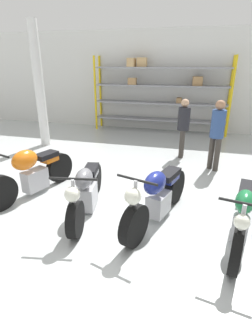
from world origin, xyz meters
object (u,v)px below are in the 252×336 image
at_px(person_near_rack, 183,124).
at_px(motorcycle_green, 242,215).
at_px(motorcycle_blue, 157,196).
at_px(motorcycle_grey, 86,190).
at_px(person_browsing, 217,130).
at_px(shelving_rack, 160,91).
at_px(motorcycle_orange, 31,172).

bearing_deg(person_near_rack, motorcycle_green, 107.87).
relative_size(motorcycle_blue, person_near_rack, 1.30).
relative_size(motorcycle_grey, person_near_rack, 1.31).
relative_size(motorcycle_grey, person_browsing, 1.24).
distance_m(shelving_rack, motorcycle_orange, 6.17).
bearing_deg(motorcycle_green, person_near_rack, -151.41).
distance_m(motorcycle_blue, person_near_rack, 3.42).
height_order(motorcycle_orange, person_near_rack, person_near_rack).
distance_m(motorcycle_orange, person_near_rack, 4.13).
distance_m(shelving_rack, person_browsing, 4.05).
xyz_separation_m(shelving_rack, motorcycle_blue, (0.87, -6.16, -1.04)).
height_order(motorcycle_grey, motorcycle_blue, motorcycle_blue).
bearing_deg(motorcycle_orange, person_near_rack, 156.24).
relative_size(motorcycle_blue, person_browsing, 1.23).
bearing_deg(motorcycle_orange, person_browsing, 140.81).
distance_m(shelving_rack, person_near_rack, 3.03).
xyz_separation_m(motorcycle_green, person_browsing, (-0.26, 2.80, 0.57)).
height_order(motorcycle_orange, motorcycle_green, motorcycle_orange).
relative_size(motorcycle_orange, person_browsing, 1.20).
bearing_deg(motorcycle_grey, person_browsing, 129.64).
xyz_separation_m(motorcycle_blue, motorcycle_green, (1.27, -0.19, -0.03)).
bearing_deg(motorcycle_grey, motorcycle_green, 76.01).
distance_m(motorcycle_grey, motorcycle_green, 2.51).
relative_size(motorcycle_orange, person_near_rack, 1.27).
xyz_separation_m(person_browsing, person_near_rack, (-0.82, 0.77, -0.06)).
bearing_deg(shelving_rack, person_browsing, -62.13).
distance_m(shelving_rack, motorcycle_grey, 6.27).
distance_m(motorcycle_orange, motorcycle_green, 3.83).
relative_size(motorcycle_green, person_near_rack, 1.29).
relative_size(shelving_rack, motorcycle_blue, 2.39).
xyz_separation_m(shelving_rack, motorcycle_green, (2.14, -6.35, -1.07)).
bearing_deg(motorcycle_orange, shelving_rack, -178.10).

